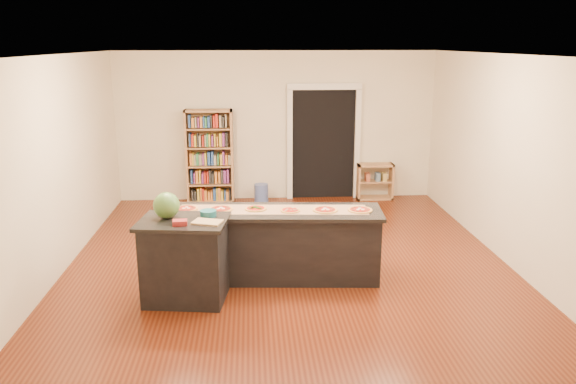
{
  "coord_description": "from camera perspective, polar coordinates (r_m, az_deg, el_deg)",
  "views": [
    {
      "loc": [
        -0.49,
        -7.07,
        2.96
      ],
      "look_at": [
        0.0,
        0.2,
        1.0
      ],
      "focal_mm": 35.0,
      "sensor_mm": 36.0,
      "label": 1
    }
  ],
  "objects": [
    {
      "name": "side_counter",
      "position": [
        6.69,
        -10.43,
        -6.8
      ],
      "size": [
        1.0,
        0.73,
        0.99
      ],
      "rotation": [
        0.0,
        0.0,
        -0.13
      ],
      "color": "black",
      "rests_on": "ground"
    },
    {
      "name": "watermelon",
      "position": [
        6.59,
        -12.25,
        -1.34
      ],
      "size": [
        0.3,
        0.3,
        0.3
      ],
      "primitive_type": "sphere",
      "color": "#144214",
      "rests_on": "side_counter"
    },
    {
      "name": "kraft_paper",
      "position": [
        7.09,
        -1.54,
        -1.8
      ],
      "size": [
        2.4,
        0.6,
        0.0
      ],
      "primitive_type": "cube",
      "rotation": [
        0.0,
        0.0,
        -0.07
      ],
      "color": "tan",
      "rests_on": "kitchen_island"
    },
    {
      "name": "kitchen_island",
      "position": [
        7.21,
        -1.52,
        -5.3
      ],
      "size": [
        2.74,
        0.74,
        0.9
      ],
      "rotation": [
        0.0,
        0.0,
        -0.07
      ],
      "color": "black",
      "rests_on": "ground"
    },
    {
      "name": "pizza_f",
      "position": [
        7.1,
        7.33,
        -1.81
      ],
      "size": [
        0.3,
        0.3,
        0.02
      ],
      "color": "tan",
      "rests_on": "kitchen_island"
    },
    {
      "name": "bookshelf",
      "position": [
        10.6,
        -7.96,
        3.58
      ],
      "size": [
        0.88,
        0.31,
        1.75
      ],
      "primitive_type": "cube",
      "color": "tan",
      "rests_on": "ground"
    },
    {
      "name": "cutting_board",
      "position": [
        6.37,
        -8.2,
        -3.04
      ],
      "size": [
        0.37,
        0.3,
        0.02
      ],
      "primitive_type": "cube",
      "rotation": [
        0.0,
        0.0,
        -0.32
      ],
      "color": "tan",
      "rests_on": "side_counter"
    },
    {
      "name": "pizza_a",
      "position": [
        7.21,
        -10.27,
        -1.67
      ],
      "size": [
        0.29,
        0.29,
        0.02
      ],
      "color": "tan",
      "rests_on": "kitchen_island"
    },
    {
      "name": "pizza_d",
      "position": [
        7.02,
        0.23,
        -1.87
      ],
      "size": [
        0.26,
        0.26,
        0.02
      ],
      "color": "tan",
      "rests_on": "kitchen_island"
    },
    {
      "name": "doorway",
      "position": [
        10.77,
        3.64,
        5.63
      ],
      "size": [
        1.4,
        0.09,
        2.21
      ],
      "color": "black",
      "rests_on": "room"
    },
    {
      "name": "pizza_c",
      "position": [
        7.1,
        -3.3,
        -1.69
      ],
      "size": [
        0.27,
        0.27,
        0.02
      ],
      "color": "tan",
      "rests_on": "kitchen_island"
    },
    {
      "name": "room",
      "position": [
        7.26,
        0.11,
        2.64
      ],
      "size": [
        6.0,
        7.0,
        2.8
      ],
      "color": "#ECE1C7",
      "rests_on": "ground"
    },
    {
      "name": "pizza_e",
      "position": [
        7.05,
        3.8,
        -1.82
      ],
      "size": [
        0.31,
        0.31,
        0.02
      ],
      "color": "tan",
      "rests_on": "kitchen_island"
    },
    {
      "name": "pizza_b",
      "position": [
        7.12,
        -6.83,
        -1.72
      ],
      "size": [
        0.32,
        0.32,
        0.02
      ],
      "color": "tan",
      "rests_on": "kitchen_island"
    },
    {
      "name": "package_red",
      "position": [
        6.35,
        -10.92,
        -3.07
      ],
      "size": [
        0.17,
        0.12,
        0.06
      ],
      "primitive_type": "cube",
      "rotation": [
        0.0,
        0.0,
        0.07
      ],
      "color": "maroon",
      "rests_on": "side_counter"
    },
    {
      "name": "package_teal",
      "position": [
        6.6,
        -8.1,
        -2.16
      ],
      "size": [
        0.19,
        0.19,
        0.07
      ],
      "primitive_type": "cylinder",
      "color": "#195966",
      "rests_on": "side_counter"
    },
    {
      "name": "waste_bin",
      "position": [
        10.54,
        -2.73,
        -0.2
      ],
      "size": [
        0.26,
        0.26,
        0.38
      ],
      "primitive_type": "cylinder",
      "color": "#485DA1",
      "rests_on": "ground"
    },
    {
      "name": "low_shelf",
      "position": [
        10.96,
        8.81,
        1.08
      ],
      "size": [
        0.69,
        0.3,
        0.69
      ],
      "primitive_type": "cube",
      "color": "tan",
      "rests_on": "ground"
    }
  ]
}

